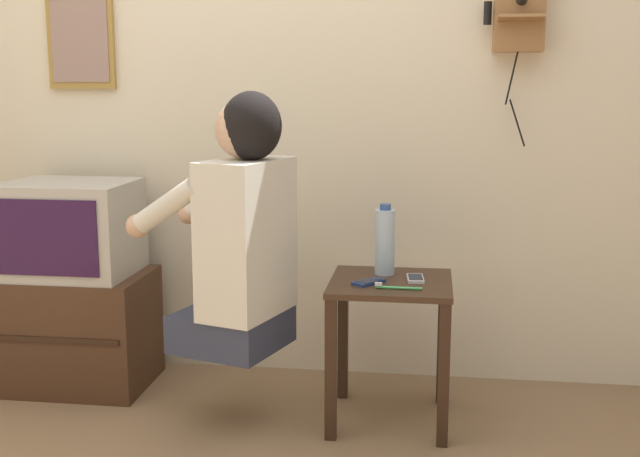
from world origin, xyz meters
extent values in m
cube|color=beige|center=(0.00, 1.22, 1.27)|extent=(6.80, 0.05, 2.55)
cube|color=#382316|center=(0.46, 0.70, 0.54)|extent=(0.45, 0.45, 0.02)
cube|color=black|center=(0.26, 0.50, 0.26)|extent=(0.04, 0.04, 0.53)
cube|color=black|center=(0.66, 0.50, 0.26)|extent=(0.04, 0.04, 0.53)
cube|color=black|center=(0.26, 0.90, 0.26)|extent=(0.04, 0.04, 0.53)
cube|color=black|center=(0.66, 0.90, 0.26)|extent=(0.04, 0.04, 0.53)
cube|color=#2D3347|center=(-0.13, 0.61, 0.37)|extent=(0.45, 0.45, 0.14)
cube|color=beige|center=(-0.06, 0.59, 0.72)|extent=(0.32, 0.43, 0.57)
sphere|color=tan|center=(-0.06, 0.59, 1.11)|extent=(0.21, 0.21, 0.21)
ellipsoid|color=black|center=(-0.03, 0.58, 1.13)|extent=(0.27, 0.28, 0.25)
cylinder|color=beige|center=(-0.33, 0.51, 0.84)|extent=(0.30, 0.16, 0.22)
cylinder|color=beige|center=(-0.24, 0.81, 0.84)|extent=(0.30, 0.16, 0.22)
sphere|color=tan|center=(-0.45, 0.54, 0.76)|extent=(0.09, 0.09, 0.09)
sphere|color=tan|center=(-0.36, 0.85, 0.76)|extent=(0.09, 0.09, 0.09)
cube|color=#422819|center=(-0.88, 0.90, 0.24)|extent=(0.62, 0.44, 0.49)
cube|color=black|center=(-0.88, 0.67, 0.27)|extent=(0.56, 0.01, 0.02)
cube|color=#ADA89E|center=(-0.89, 0.90, 0.68)|extent=(0.52, 0.43, 0.39)
cube|color=#280F33|center=(-0.89, 0.68, 0.68)|extent=(0.43, 0.01, 0.30)
cube|color=olive|center=(0.93, 1.14, 1.57)|extent=(0.20, 0.11, 0.34)
cube|color=olive|center=(0.93, 1.06, 1.52)|extent=(0.18, 0.07, 0.03)
cylinder|color=black|center=(0.81, 1.14, 1.55)|extent=(0.03, 0.03, 0.09)
cylinder|color=black|center=(0.91, 1.13, 1.30)|extent=(0.04, 0.04, 0.22)
cylinder|color=black|center=(0.94, 1.13, 1.12)|extent=(0.07, 0.06, 0.19)
cube|color=olive|center=(-0.92, 1.19, 1.46)|extent=(0.30, 0.02, 0.42)
cube|color=gray|center=(-0.92, 1.17, 1.46)|extent=(0.26, 0.01, 0.36)
cube|color=navy|center=(0.38, 0.65, 0.56)|extent=(0.12, 0.13, 0.01)
cube|color=black|center=(0.38, 0.65, 0.56)|extent=(0.10, 0.11, 0.00)
cube|color=silver|center=(0.55, 0.73, 0.56)|extent=(0.07, 0.13, 0.01)
cube|color=black|center=(0.55, 0.73, 0.56)|extent=(0.06, 0.10, 0.00)
cylinder|color=#ADC6DB|center=(0.43, 0.80, 0.68)|extent=(0.08, 0.08, 0.25)
cylinder|color=#2D4C8C|center=(0.43, 0.80, 0.81)|extent=(0.04, 0.04, 0.02)
cylinder|color=#4CBF66|center=(0.50, 0.58, 0.56)|extent=(0.17, 0.01, 0.01)
cube|color=white|center=(0.42, 0.58, 0.57)|extent=(0.03, 0.01, 0.01)
camera|label=1|loc=(0.60, -2.21, 1.28)|focal=45.00mm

